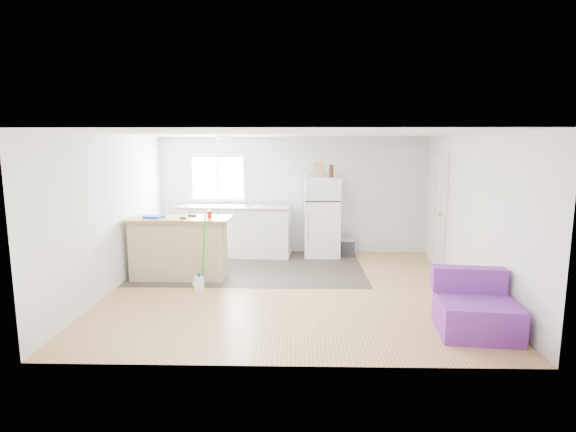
# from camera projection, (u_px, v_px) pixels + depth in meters

# --- Properties ---
(room) EXTENTS (5.51, 5.01, 2.41)m
(room) POSITION_uv_depth(u_px,v_px,m) (290.00, 213.00, 6.87)
(room) COLOR #A26D44
(room) RESTS_ON ground
(vinyl_zone) EXTENTS (4.05, 2.50, 0.00)m
(vinyl_zone) POSITION_uv_depth(u_px,v_px,m) (252.00, 267.00, 8.31)
(vinyl_zone) COLOR #312A25
(vinyl_zone) RESTS_ON floor
(window) EXTENTS (1.18, 0.06, 0.98)m
(window) POSITION_uv_depth(u_px,v_px,m) (218.00, 178.00, 9.30)
(window) COLOR white
(window) RESTS_ON back_wall
(interior_door) EXTENTS (0.11, 0.92, 2.10)m
(interior_door) POSITION_uv_depth(u_px,v_px,m) (438.00, 211.00, 8.36)
(interior_door) COLOR white
(interior_door) RESTS_ON right_wall
(ceiling_fixture) EXTENTS (0.30, 0.30, 0.07)m
(ceiling_fixture) POSITION_uv_depth(u_px,v_px,m) (224.00, 138.00, 7.90)
(ceiling_fixture) COLOR white
(ceiling_fixture) RESTS_ON ceiling
(kitchen_cabinets) EXTENTS (2.33, 0.89, 1.31)m
(kitchen_cabinets) POSITION_uv_depth(u_px,v_px,m) (236.00, 230.00, 9.12)
(kitchen_cabinets) COLOR white
(kitchen_cabinets) RESTS_ON floor
(peninsula) EXTENTS (1.70, 0.66, 1.04)m
(peninsula) POSITION_uv_depth(u_px,v_px,m) (179.00, 248.00, 7.55)
(peninsula) COLOR #C1AE8B
(peninsula) RESTS_ON floor
(refrigerator) EXTENTS (0.72, 0.69, 1.60)m
(refrigerator) POSITION_uv_depth(u_px,v_px,m) (322.00, 217.00, 9.04)
(refrigerator) COLOR white
(refrigerator) RESTS_ON floor
(cooler) EXTENTS (0.52, 0.39, 0.37)m
(cooler) POSITION_uv_depth(u_px,v_px,m) (343.00, 246.00, 9.19)
(cooler) COLOR #2B2B2E
(cooler) RESTS_ON floor
(purple_seat) EXTENTS (0.97, 0.93, 0.73)m
(purple_seat) POSITION_uv_depth(u_px,v_px,m) (475.00, 310.00, 5.40)
(purple_seat) COLOR #6A2E97
(purple_seat) RESTS_ON floor
(cleaner_jug) EXTENTS (0.15, 0.12, 0.28)m
(cleaner_jug) POSITION_uv_depth(u_px,v_px,m) (199.00, 284.00, 6.91)
(cleaner_jug) COLOR white
(cleaner_jug) RESTS_ON floor
(mop) EXTENTS (0.26, 0.33, 1.20)m
(mop) POSITION_uv_depth(u_px,v_px,m) (199.00, 273.00, 7.11)
(mop) COLOR green
(mop) RESTS_ON floor
(red_cup) EXTENTS (0.08, 0.08, 0.12)m
(red_cup) POSITION_uv_depth(u_px,v_px,m) (209.00, 214.00, 7.45)
(red_cup) COLOR #B91C0B
(red_cup) RESTS_ON peninsula
(blue_tray) EXTENTS (0.34, 0.28, 0.04)m
(blue_tray) POSITION_uv_depth(u_px,v_px,m) (154.00, 217.00, 7.44)
(blue_tray) COLOR blue
(blue_tray) RESTS_ON peninsula
(tool_a) EXTENTS (0.15, 0.08, 0.03)m
(tool_a) POSITION_uv_depth(u_px,v_px,m) (192.00, 216.00, 7.57)
(tool_a) COLOR black
(tool_a) RESTS_ON peninsula
(tool_b) EXTENTS (0.11, 0.08, 0.03)m
(tool_b) POSITION_uv_depth(u_px,v_px,m) (183.00, 218.00, 7.35)
(tool_b) COLOR black
(tool_b) RESTS_ON peninsula
(cardboard_box) EXTENTS (0.21, 0.13, 0.30)m
(cardboard_box) POSITION_uv_depth(u_px,v_px,m) (319.00, 170.00, 8.81)
(cardboard_box) COLOR tan
(cardboard_box) RESTS_ON refrigerator
(bottle_left) EXTENTS (0.09, 0.09, 0.25)m
(bottle_left) POSITION_uv_depth(u_px,v_px,m) (332.00, 171.00, 8.78)
(bottle_left) COLOR #391E0A
(bottle_left) RESTS_ON refrigerator
(bottle_right) EXTENTS (0.09, 0.09, 0.25)m
(bottle_right) POSITION_uv_depth(u_px,v_px,m) (331.00, 171.00, 8.90)
(bottle_right) COLOR #391E0A
(bottle_right) RESTS_ON refrigerator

